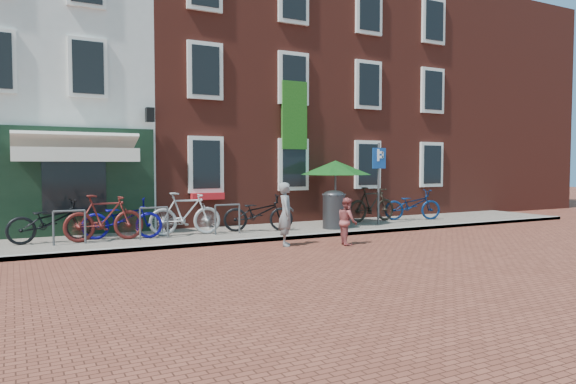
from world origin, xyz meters
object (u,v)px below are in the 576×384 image
woman (286,214)px  parking_sign (379,171)px  litter_bin (334,207)px  bicycle_5 (372,204)px  bicycle_3 (185,214)px  boy (347,221)px  bicycle_2 (122,219)px  bicycle_4 (258,213)px  parasol (335,165)px  bicycle_1 (104,218)px  bicycle_0 (50,221)px  bicycle_6 (412,205)px

woman → parking_sign: bearing=-40.7°
litter_bin → bicycle_5: bearing=24.8°
woman → bicycle_5: bearing=-35.0°
parking_sign → bicycle_3: (-6.21, 0.34, -1.12)m
litter_bin → parking_sign: 2.19m
litter_bin → bicycle_3: (-4.33, 0.63, -0.05)m
boy → bicycle_5: bicycle_5 is taller
bicycle_2 → bicycle_5: 8.11m
parking_sign → bicycle_5: size_ratio=1.34×
litter_bin → bicycle_4: litter_bin is taller
parking_sign → woman: bearing=-155.6°
parasol → bicycle_1: 7.19m
bicycle_3 → litter_bin: bearing=-92.1°
parking_sign → parasol: parking_sign is taller
woman → litter_bin: bearing=-30.9°
woman → bicycle_0: bearing=88.4°
boy → bicycle_1: (-5.36, 2.78, 0.09)m
parking_sign → bicycle_2: bearing=177.0°
parking_sign → bicycle_3: size_ratio=1.34×
woman → bicycle_2: 4.21m
parasol → bicycle_2: parasol is taller
boy → bicycle_0: 7.28m
bicycle_1 → bicycle_5: size_ratio=1.00×
litter_bin → bicycle_2: litter_bin is taller
woman → parasol: bearing=-25.5°
bicycle_0 → bicycle_1: bearing=-115.3°
bicycle_2 → bicycle_5: bicycle_5 is taller
bicycle_6 → bicycle_2: bearing=110.7°
bicycle_3 → bicycle_4: size_ratio=0.97×
parking_sign → parasol: 1.40m
parking_sign → bicycle_0: 9.60m
bicycle_6 → boy: bearing=142.8°
bicycle_1 → bicycle_5: 8.58m
parasol → bicycle_1: bearing=-177.0°
boy → bicycle_1: bearing=80.2°
boy → bicycle_2: (-4.90, 2.97, 0.03)m
litter_bin → bicycle_6: 3.80m
bicycle_1 → bicycle_4: 4.18m
bicycle_2 → bicycle_1: bearing=126.8°
litter_bin → bicycle_2: bearing=173.3°
parasol → bicycle_0: size_ratio=1.14×
boy → bicycle_1: size_ratio=0.61×
bicycle_0 → bicycle_5: 9.77m
bicycle_4 → bicycle_3: bearing=104.8°
parking_sign → bicycle_6: (1.84, 0.50, -1.18)m
woman → bicycle_1: 4.51m
woman → bicycle_2: bearing=80.3°
bicycle_5 → bicycle_6: bicycle_5 is taller
litter_bin → bicycle_0: 7.68m
boy → parasol: bearing=-10.6°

